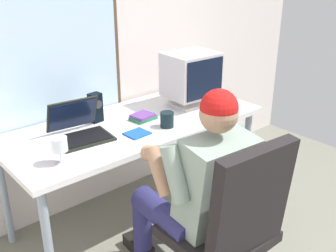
{
  "coord_description": "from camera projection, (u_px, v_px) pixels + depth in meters",
  "views": [
    {
      "loc": [
        -1.41,
        -0.01,
        1.8
      ],
      "look_at": [
        -0.02,
        1.6,
        0.89
      ],
      "focal_mm": 43.18,
      "sensor_mm": 36.0,
      "label": 1
    }
  ],
  "objects": [
    {
      "name": "wine_glass",
      "position": [
        59.0,
        146.0,
        2.14
      ],
      "size": [
        0.09,
        0.09,
        0.15
      ],
      "color": "silver",
      "rests_on": "desk"
    },
    {
      "name": "wall_rear",
      "position": [
        84.0,
        36.0,
        2.78
      ],
      "size": [
        4.53,
        0.08,
        2.56
      ],
      "color": "silver",
      "rests_on": "ground"
    },
    {
      "name": "book_stack",
      "position": [
        143.0,
        117.0,
        2.76
      ],
      "size": [
        0.17,
        0.14,
        0.04
      ],
      "color": "#267649",
      "rests_on": "desk"
    },
    {
      "name": "crt_monitor",
      "position": [
        191.0,
        75.0,
        2.95
      ],
      "size": [
        0.38,
        0.32,
        0.39
      ],
      "color": "beige",
      "rests_on": "desk"
    },
    {
      "name": "person_seated",
      "position": [
        198.0,
        186.0,
        2.21
      ],
      "size": [
        0.55,
        0.81,
        1.22
      ],
      "color": "navy",
      "rests_on": "ground"
    },
    {
      "name": "laptop",
      "position": [
        79.0,
        127.0,
        2.49
      ],
      "size": [
        0.36,
        0.36,
        0.22
      ],
      "color": "black",
      "rests_on": "desk"
    },
    {
      "name": "coffee_mug",
      "position": [
        167.0,
        120.0,
        2.63
      ],
      "size": [
        0.09,
        0.09,
        0.1
      ],
      "color": "black",
      "rests_on": "desk"
    },
    {
      "name": "desk_speaker",
      "position": [
        96.0,
        108.0,
        2.7
      ],
      "size": [
        0.09,
        0.08,
        0.2
      ],
      "color": "black",
      "rests_on": "desk"
    },
    {
      "name": "office_chair",
      "position": [
        233.0,
        221.0,
        2.03
      ],
      "size": [
        0.51,
        0.56,
        1.02
      ],
      "color": "black",
      "rests_on": "ground"
    },
    {
      "name": "desk",
      "position": [
        135.0,
        131.0,
        2.75
      ],
      "size": [
        1.78,
        0.77,
        0.76
      ],
      "color": "#8291A0",
      "rests_on": "ground"
    },
    {
      "name": "cd_case",
      "position": [
        137.0,
        133.0,
        2.54
      ],
      "size": [
        0.15,
        0.13,
        0.01
      ],
      "color": "#104FB8",
      "rests_on": "desk"
    }
  ]
}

